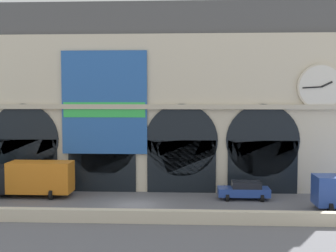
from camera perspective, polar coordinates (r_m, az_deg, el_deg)
The scene contains 5 objects.
ground_plane at distance 36.40m, azimuth -4.32°, elevation -10.22°, with size 200.00×200.00×0.00m, color slate.
quay_parapet_wall at distance 31.59m, azimuth -5.47°, elevation -11.58°, with size 90.00×0.70×0.92m, color beige.
station_building at distance 43.05m, azimuth -3.05°, elevation 3.52°, with size 38.37×6.04×17.60m.
box_truck_midwest at distance 40.73m, azimuth -17.42°, elevation -6.42°, with size 7.50×2.91×3.12m.
car_mideast at distance 38.69m, azimuth 9.89°, elevation -8.20°, with size 4.40×2.22×1.55m.
Camera 1 is at (4.50, -35.01, 8.90)m, focal length 46.87 mm.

